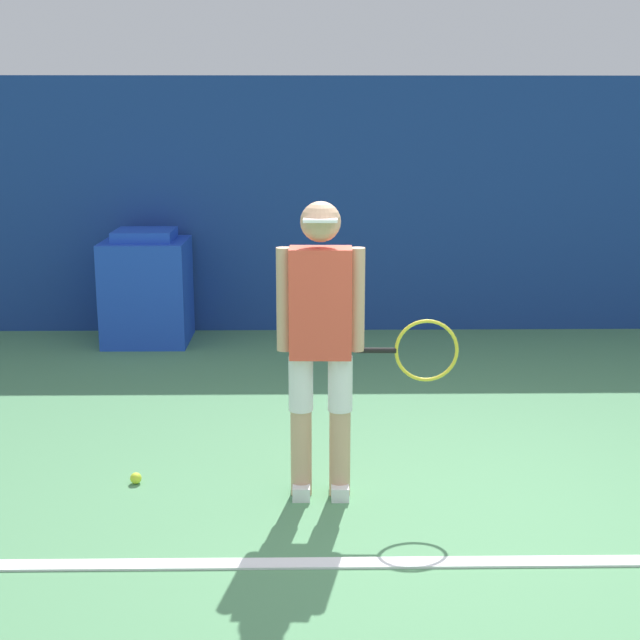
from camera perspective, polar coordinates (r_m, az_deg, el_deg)
ground_plane at (r=4.92m, az=6.74°, el=-12.73°), size 24.00×24.00×0.00m
back_wall at (r=8.87m, az=3.25°, el=7.29°), size 24.00×0.10×2.49m
court_baseline at (r=4.52m, az=7.50°, el=-15.13°), size 21.60×0.10×0.01m
tennis_player at (r=4.91m, az=0.23°, el=-1.08°), size 1.01×0.29×1.68m
tennis_ball at (r=5.45m, az=-11.70°, el=-9.88°), size 0.07×0.07×0.07m
covered_chair at (r=8.61m, az=-11.01°, el=1.98°), size 0.78×0.76×1.08m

